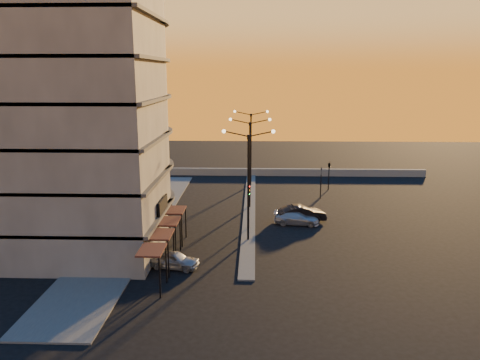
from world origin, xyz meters
name	(u,v)px	position (x,y,z in m)	size (l,w,h in m)	color
ground	(248,241)	(0.00, 0.00, 0.00)	(120.00, 120.00, 0.00)	black
sidewalk_west	(138,224)	(-10.50, 4.00, 0.06)	(5.00, 40.00, 0.12)	#4E4E4B
median	(250,207)	(0.00, 10.00, 0.06)	(1.20, 36.00, 0.12)	#4E4E4B
parapet	(266,172)	(2.00, 26.00, 0.50)	(44.00, 0.50, 1.00)	slate
building	(75,99)	(-14.00, 0.03, 11.91)	(14.35, 17.08, 25.00)	#635F57
streetlamp_near	(248,177)	(0.00, 0.00, 5.59)	(4.32, 0.32, 9.51)	black
streetlamp_mid	(250,156)	(0.00, 10.00, 5.59)	(4.32, 0.32, 9.51)	black
streetlamp_far	(251,142)	(0.00, 20.00, 5.59)	(4.32, 0.32, 9.51)	black
traffic_light_main	(249,199)	(0.00, 2.87, 2.89)	(0.28, 0.44, 4.25)	black
signal_east_a	(321,182)	(8.00, 14.00, 1.93)	(0.13, 0.16, 3.60)	black
signal_east_b	(329,165)	(9.50, 18.00, 3.10)	(0.42, 1.99, 3.60)	black
car_hatchback	(174,260)	(-5.37, -5.90, 0.64)	(1.51, 3.76, 1.28)	#9DA2A5
car_sedan	(301,214)	(5.00, 5.48, 0.78)	(1.64, 4.71, 1.55)	black
car_wagon	(297,218)	(4.50, 4.59, 0.62)	(1.73, 4.24, 1.23)	#B8BBC1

